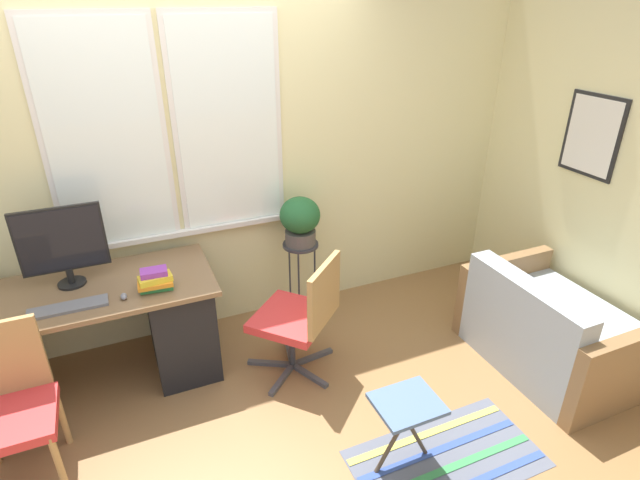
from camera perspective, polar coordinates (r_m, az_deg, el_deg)
name	(u,v)px	position (r m, az deg, el deg)	size (l,w,h in m)	color
ground_plane	(241,380)	(3.60, -9.01, -15.51)	(14.00, 14.00, 0.00)	olive
wall_back_with_window	(196,157)	(3.62, -13.99, 9.17)	(9.00, 0.12, 2.70)	beige
wall_right_with_picture	(564,146)	(4.23, 26.14, 9.58)	(0.08, 9.00, 2.70)	beige
desk	(76,339)	(3.62, -26.12, -10.13)	(1.79, 0.72, 0.73)	brown
monitor	(62,244)	(3.41, -27.38, -0.38)	(0.50, 0.17, 0.52)	black
keyboard	(68,307)	(3.28, -26.84, -6.89)	(0.44, 0.12, 0.02)	slate
mouse	(124,296)	(3.24, -21.51, -6.01)	(0.04, 0.06, 0.03)	slate
book_stack	(155,280)	(3.25, -18.30, -4.40)	(0.22, 0.15, 0.13)	green
desk_chair_wooden	(11,405)	(3.16, -31.86, -15.72)	(0.42, 0.43, 0.89)	#B2844C
office_chair_swivel	(301,316)	(3.36, -2.19, -8.65)	(0.67, 0.67, 0.88)	#47474C
couch_loveseat	(550,332)	(3.89, 24.83, -9.47)	(0.82, 1.15, 0.72)	#9EA8B2
plant_stand	(301,252)	(3.84, -2.22, -1.43)	(0.27, 0.27, 0.67)	#333338
potted_plant	(300,219)	(3.72, -2.30, 2.38)	(0.30, 0.30, 0.37)	#514C47
floor_rug_striped	(446,458)	(3.18, 14.23, -23.04)	(1.08, 0.57, 0.01)	#565B6B
folding_stool	(407,410)	(2.83, 9.88, -18.56)	(0.35, 0.29, 0.46)	slate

